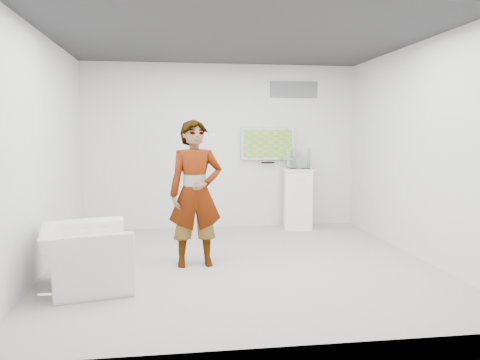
{
  "coord_description": "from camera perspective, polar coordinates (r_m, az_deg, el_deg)",
  "views": [
    {
      "loc": [
        -0.87,
        -6.09,
        1.74
      ],
      "look_at": [
        0.07,
        0.6,
        1.07
      ],
      "focal_mm": 35.0,
      "sensor_mm": 36.0,
      "label": 1
    }
  ],
  "objects": [
    {
      "name": "logo_decal",
      "position": [
        8.9,
        6.59,
        10.88
      ],
      "size": [
        0.9,
        0.02,
        0.3
      ],
      "primitive_type": "cube",
      "color": "slate",
      "rests_on": "room"
    },
    {
      "name": "console",
      "position": [
        8.54,
        7.09,
        2.08
      ],
      "size": [
        0.07,
        0.15,
        0.2
      ],
      "primitive_type": "cube",
      "rotation": [
        0.0,
        0.0,
        0.2
      ],
      "color": "white",
      "rests_on": "pedestal"
    },
    {
      "name": "room",
      "position": [
        6.16,
        0.11,
        3.45
      ],
      "size": [
        5.01,
        5.01,
        3.0
      ],
      "color": "#A9A59B",
      "rests_on": "ground"
    },
    {
      "name": "pedestal",
      "position": [
        8.61,
        7.04,
        -2.27
      ],
      "size": [
        0.61,
        0.61,
        1.11
      ],
      "primitive_type": "cube",
      "rotation": [
        0.0,
        0.0,
        -0.16
      ],
      "color": "white",
      "rests_on": "room"
    },
    {
      "name": "person",
      "position": [
        6.14,
        -5.45,
        -1.64
      ],
      "size": [
        0.73,
        0.51,
        1.92
      ],
      "primitive_type": "imported",
      "rotation": [
        0.0,
        0.0,
        0.07
      ],
      "color": "silver",
      "rests_on": "room"
    },
    {
      "name": "floor_uplight",
      "position": [
        8.87,
        6.16,
        -4.83
      ],
      "size": [
        0.18,
        0.18,
        0.25
      ],
      "primitive_type": "cylinder",
      "rotation": [
        0.0,
        0.0,
        0.13
      ],
      "color": "white",
      "rests_on": "room"
    },
    {
      "name": "tv",
      "position": [
        8.71,
        3.38,
        4.44
      ],
      "size": [
        1.0,
        0.08,
        0.6
      ],
      "primitive_type": "cube",
      "color": "silver",
      "rests_on": "room"
    },
    {
      "name": "wii_remote",
      "position": [
        6.27,
        -3.39,
        5.55
      ],
      "size": [
        0.09,
        0.15,
        0.04
      ],
      "primitive_type": "cube",
      "rotation": [
        0.0,
        0.0,
        -0.36
      ],
      "color": "white",
      "rests_on": "person"
    },
    {
      "name": "armchair",
      "position": [
        5.62,
        -18.23,
        -8.9
      ],
      "size": [
        1.16,
        1.26,
        0.7
      ],
      "primitive_type": "imported",
      "rotation": [
        0.0,
        0.0,
        1.79
      ],
      "color": "silver",
      "rests_on": "room"
    },
    {
      "name": "vitrine",
      "position": [
        8.54,
        7.1,
        2.62
      ],
      "size": [
        0.38,
        0.38,
        0.36
      ],
      "primitive_type": "cube",
      "rotation": [
        0.0,
        0.0,
        -0.04
      ],
      "color": "white",
      "rests_on": "pedestal"
    }
  ]
}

